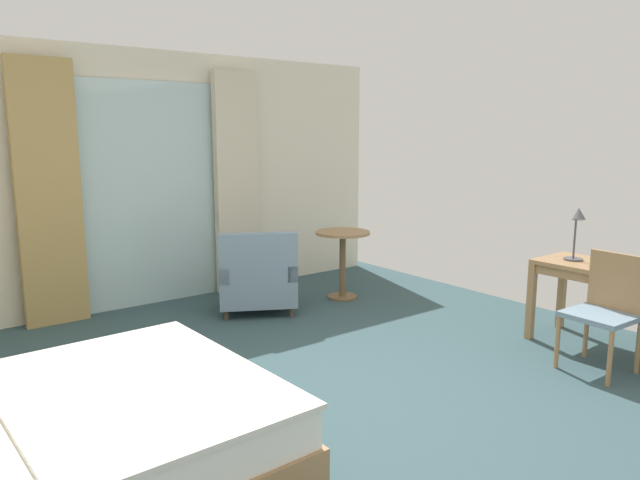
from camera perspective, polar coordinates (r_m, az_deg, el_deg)
The scene contains 11 objects.
ground at distance 4.20m, azimuth 0.72°, elevation -16.05°, with size 6.33×6.80×0.10m, color #334C51.
wall_back at distance 6.54m, azimuth -16.66°, elevation 5.60°, with size 5.93×0.12×2.66m, color silver.
balcony_glass_door at distance 6.49m, azimuth -16.14°, elevation 4.18°, with size 1.56×0.02×2.34m, color silver.
curtain_panel_left at distance 6.09m, azimuth -24.62°, elevation 3.98°, with size 0.58×0.10×2.49m, color tan.
curtain_panel_right at distance 6.82m, azimuth -7.99°, elevation 5.39°, with size 0.53×0.10×2.49m, color beige.
bed at distance 3.43m, azimuth -23.56°, elevation -17.58°, with size 2.07×1.78×1.01m.
writing_desk at distance 5.45m, azimuth 27.07°, elevation -3.38°, with size 0.59×1.38×0.72m.
desk_chair at distance 5.07m, azimuth 25.80°, elevation -5.68°, with size 0.46×0.48×0.90m.
desk_lamp at distance 5.51m, azimuth 23.47°, elevation 1.27°, with size 0.20×0.19×0.49m.
armchair_by_window at distance 6.08m, azimuth -6.02°, elevation -3.84°, with size 1.00×0.97×0.86m.
round_cafe_table at distance 6.52m, azimuth 2.19°, elevation -0.95°, with size 0.60×0.60×0.75m.
Camera 1 is at (-2.34, -2.95, 1.81)m, focal length 33.33 mm.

